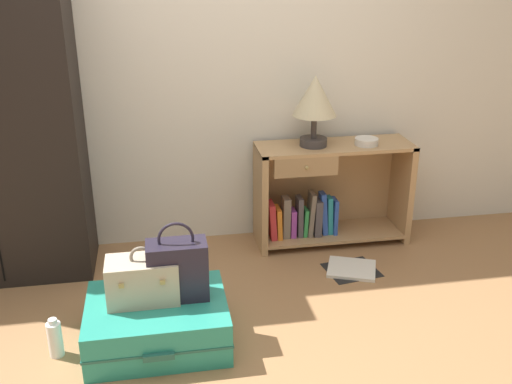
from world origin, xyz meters
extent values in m
plane|color=#9E7047|center=(0.00, 0.00, 0.00)|extent=(9.00, 9.00, 0.00)
cube|color=silver|center=(0.00, 1.50, 1.30)|extent=(6.40, 0.10, 2.60)
cube|color=tan|center=(0.32, 1.26, 0.33)|extent=(0.04, 0.33, 0.66)
cube|color=tan|center=(1.27, 1.26, 0.33)|extent=(0.04, 0.33, 0.66)
cube|color=tan|center=(0.79, 1.26, 0.65)|extent=(0.99, 0.33, 0.02)
cube|color=tan|center=(0.79, 1.26, 0.06)|extent=(0.91, 0.33, 0.02)
cube|color=tan|center=(0.79, 1.41, 0.33)|extent=(0.91, 0.01, 0.64)
cube|color=#9D7950|center=(0.57, 1.10, 0.58)|extent=(0.40, 0.02, 0.12)
sphere|color=#9E844C|center=(0.57, 1.09, 0.58)|extent=(0.02, 0.02, 0.02)
cube|color=red|center=(0.39, 1.23, 0.19)|extent=(0.06, 0.13, 0.24)
cube|color=orange|center=(0.43, 1.23, 0.17)|extent=(0.04, 0.13, 0.21)
cube|color=#726659|center=(0.48, 1.23, 0.20)|extent=(0.05, 0.10, 0.27)
cube|color=purple|center=(0.53, 1.23, 0.16)|extent=(0.03, 0.10, 0.19)
cube|color=#4C474C|center=(0.57, 1.23, 0.20)|extent=(0.04, 0.10, 0.27)
cube|color=green|center=(0.61, 1.23, 0.16)|extent=(0.03, 0.10, 0.19)
cube|color=#726659|center=(0.65, 1.23, 0.21)|extent=(0.05, 0.11, 0.29)
cube|color=#4C474C|center=(0.69, 1.23, 0.19)|extent=(0.05, 0.12, 0.24)
cube|color=#2D51B2|center=(0.73, 1.23, 0.21)|extent=(0.06, 0.08, 0.29)
cube|color=teal|center=(0.77, 1.23, 0.19)|extent=(0.04, 0.08, 0.26)
cube|color=#2D51B2|center=(0.81, 1.23, 0.18)|extent=(0.02, 0.11, 0.24)
cylinder|color=#3D3838|center=(0.65, 1.26, 0.69)|extent=(0.17, 0.17, 0.05)
cylinder|color=#3D3838|center=(0.65, 1.26, 0.79)|extent=(0.04, 0.04, 0.14)
cone|color=beige|center=(0.65, 1.26, 0.98)|extent=(0.27, 0.27, 0.25)
cylinder|color=silver|center=(0.99, 1.22, 0.69)|extent=(0.15, 0.15, 0.04)
cube|color=teal|center=(-0.36, 0.32, 0.11)|extent=(0.67, 0.52, 0.23)
cube|color=#235E52|center=(-0.36, 0.32, 0.11)|extent=(0.68, 0.52, 0.01)
cube|color=#235E52|center=(-0.36, 0.05, 0.11)|extent=(0.14, 0.02, 0.03)
cube|color=#B7A88E|center=(-0.42, 0.35, 0.34)|extent=(0.34, 0.19, 0.22)
torus|color=gray|center=(-0.42, 0.35, 0.46)|extent=(0.11, 0.02, 0.11)
cube|color=tan|center=(-0.51, 0.25, 0.37)|extent=(0.02, 0.01, 0.02)
cube|color=tan|center=(-0.32, 0.25, 0.37)|extent=(0.02, 0.01, 0.02)
cube|color=#231E2D|center=(-0.25, 0.35, 0.37)|extent=(0.29, 0.15, 0.29)
torus|color=#231E2D|center=(-0.25, 0.35, 0.54)|extent=(0.17, 0.01, 0.17)
cylinder|color=white|center=(-0.84, 0.30, 0.09)|extent=(0.07, 0.07, 0.18)
cylinder|color=silver|center=(-0.84, 0.30, 0.19)|extent=(0.04, 0.04, 0.02)
cube|color=white|center=(0.80, 0.83, 0.01)|extent=(0.35, 0.33, 0.02)
cube|color=black|center=(0.80, 0.83, 0.00)|extent=(0.34, 0.31, 0.01)
camera|label=1|loc=(-0.31, -2.13, 1.77)|focal=41.24mm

